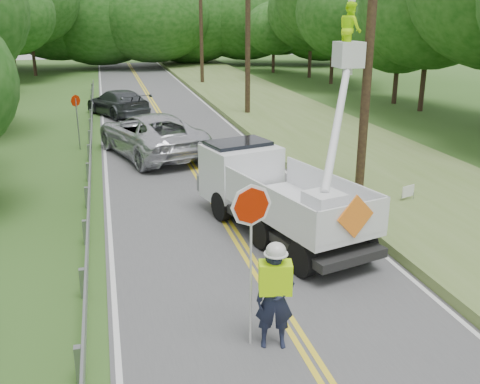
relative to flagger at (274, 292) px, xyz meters
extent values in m
plane|color=#2C5219|center=(0.56, -1.20, -1.16)|extent=(140.00, 140.00, 0.00)
cube|color=#4E4E50|center=(0.56, 12.80, -1.15)|extent=(7.20, 96.00, 0.02)
cube|color=yellow|center=(0.46, 12.80, -1.14)|extent=(0.12, 96.00, 0.00)
cube|color=yellow|center=(0.66, 12.80, -1.14)|extent=(0.12, 96.00, 0.00)
cube|color=silver|center=(-2.89, 12.80, -1.14)|extent=(0.12, 96.00, 0.00)
cube|color=silver|center=(4.01, 12.80, -1.14)|extent=(0.12, 96.00, 0.00)
cube|color=gray|center=(-3.54, -0.20, -0.81)|extent=(0.12, 0.14, 0.70)
cube|color=gray|center=(-3.54, 2.80, -0.81)|extent=(0.12, 0.14, 0.70)
cube|color=gray|center=(-3.54, 5.80, -0.81)|extent=(0.12, 0.14, 0.70)
cube|color=gray|center=(-3.54, 8.80, -0.81)|extent=(0.12, 0.14, 0.70)
cube|color=gray|center=(-3.54, 11.80, -0.81)|extent=(0.12, 0.14, 0.70)
cube|color=gray|center=(-3.54, 14.80, -0.81)|extent=(0.12, 0.14, 0.70)
cube|color=gray|center=(-3.54, 17.80, -0.81)|extent=(0.12, 0.14, 0.70)
cube|color=gray|center=(-3.54, 20.80, -0.81)|extent=(0.12, 0.14, 0.70)
cube|color=gray|center=(-3.54, 23.80, -0.81)|extent=(0.12, 0.14, 0.70)
cube|color=gray|center=(-3.54, 26.80, -0.81)|extent=(0.12, 0.14, 0.70)
cube|color=gray|center=(-3.54, 29.80, -0.81)|extent=(0.12, 0.14, 0.70)
cube|color=gray|center=(-3.54, 32.80, -0.81)|extent=(0.12, 0.14, 0.70)
cube|color=gray|center=(-3.54, 35.80, -0.81)|extent=(0.12, 0.14, 0.70)
cube|color=gray|center=(-3.44, 13.80, -0.56)|extent=(0.05, 48.00, 0.34)
cylinder|color=black|center=(5.56, 7.80, 3.84)|extent=(0.30, 0.30, 10.00)
cylinder|color=black|center=(5.56, 22.80, 3.84)|extent=(0.30, 0.30, 10.00)
cylinder|color=black|center=(5.56, 37.80, 3.84)|extent=(0.30, 0.30, 10.00)
cube|color=#587332|center=(7.66, 12.80, -1.01)|extent=(7.00, 96.00, 0.30)
cylinder|color=#332319|center=(-10.11, 43.73, 0.53)|extent=(0.32, 0.32, 3.38)
ellipsoid|color=#13430D|center=(-10.11, 43.73, 4.66)|extent=(7.88, 7.88, 6.94)
cylinder|color=#332319|center=(-9.02, 49.08, 0.91)|extent=(0.32, 0.32, 4.13)
cylinder|color=#332319|center=(16.79, 22.17, 0.70)|extent=(0.32, 0.32, 3.73)
ellipsoid|color=#13430D|center=(16.79, 22.17, 5.26)|extent=(8.69, 8.69, 7.65)
cylinder|color=#332319|center=(16.67, 25.28, 0.31)|extent=(0.32, 0.32, 2.93)
ellipsoid|color=#13430D|center=(16.67, 25.28, 3.89)|extent=(6.85, 6.85, 6.02)
cylinder|color=#332319|center=(16.15, 32.45, 0.58)|extent=(0.32, 0.32, 3.48)
ellipsoid|color=#13430D|center=(16.15, 32.45, 4.83)|extent=(8.12, 8.12, 7.14)
cylinder|color=#332319|center=(16.67, 36.19, 1.03)|extent=(0.32, 0.32, 4.39)
cylinder|color=#332319|center=(16.57, 41.18, 0.60)|extent=(0.32, 0.32, 3.52)
ellipsoid|color=#13430D|center=(16.57, 41.18, 4.91)|extent=(8.22, 8.22, 7.24)
cylinder|color=#332319|center=(14.55, 46.28, 0.12)|extent=(0.32, 0.32, 2.55)
ellipsoid|color=#13430D|center=(14.55, 46.28, 3.24)|extent=(5.96, 5.96, 5.24)
ellipsoid|color=#13430D|center=(-11.59, 56.08, 4.34)|extent=(10.78, 8.08, 8.08)
ellipsoid|color=#13430D|center=(-6.77, 55.21, 4.34)|extent=(12.25, 9.19, 9.19)
ellipsoid|color=#13430D|center=(-2.43, 54.94, 4.34)|extent=(13.81, 10.35, 10.35)
ellipsoid|color=#13430D|center=(3.02, 53.20, 4.34)|extent=(12.94, 9.70, 9.70)
ellipsoid|color=#13430D|center=(7.62, 56.59, 4.34)|extent=(14.28, 10.71, 10.71)
ellipsoid|color=#13430D|center=(14.07, 55.78, 4.34)|extent=(13.35, 10.01, 10.01)
ellipsoid|color=#13430D|center=(17.99, 54.88, 4.34)|extent=(11.89, 8.92, 8.92)
ellipsoid|color=#13430D|center=(22.69, 52.87, 4.34)|extent=(13.49, 10.12, 10.12)
imported|color=#191E33|center=(0.01, 0.00, -0.16)|extent=(0.81, 0.62, 1.97)
cube|color=#A8ED05|center=(0.01, 0.00, 0.29)|extent=(0.67, 0.50, 0.60)
ellipsoid|color=silver|center=(0.01, 0.00, 0.84)|extent=(0.37, 0.37, 0.29)
cylinder|color=#B7B7B7|center=(-0.41, 0.15, 0.24)|extent=(0.04, 0.04, 2.75)
cylinder|color=#A51900|center=(-0.41, 0.15, 1.68)|extent=(0.78, 0.16, 0.79)
cylinder|color=black|center=(1.53, 2.55, -0.69)|extent=(0.50, 0.94, 0.90)
cylinder|color=black|center=(3.33, 3.03, -0.69)|extent=(0.50, 0.94, 0.90)
cylinder|color=black|center=(1.04, 4.36, -0.69)|extent=(0.50, 0.94, 0.90)
cylinder|color=black|center=(2.85, 4.84, -0.69)|extent=(0.50, 0.94, 0.90)
cylinder|color=black|center=(0.44, 6.61, -0.69)|extent=(0.50, 0.94, 0.90)
cylinder|color=black|center=(2.24, 7.10, -0.69)|extent=(0.50, 0.94, 0.90)
cube|color=black|center=(1.87, 4.87, -0.63)|extent=(3.44, 6.28, 0.23)
cube|color=silver|center=(2.04, 4.24, -0.16)|extent=(3.19, 4.71, 0.21)
cube|color=silver|center=(1.02, 3.96, 0.31)|extent=(1.17, 4.17, 0.84)
cube|color=silver|center=(3.06, 4.51, 0.31)|extent=(1.17, 4.17, 0.84)
cube|color=silver|center=(2.59, 2.18, 0.31)|extent=(2.09, 0.61, 0.84)
cube|color=silver|center=(1.22, 7.31, 0.12)|extent=(2.49, 2.26, 1.68)
cube|color=black|center=(1.17, 7.49, 0.73)|extent=(2.12, 1.66, 0.70)
cube|color=silver|center=(2.31, 3.24, 0.31)|extent=(1.03, 1.03, 0.75)
cube|color=silver|center=(4.86, 7.80, 3.61)|extent=(0.79, 0.79, 0.79)
imported|color=#A8ED05|center=(4.86, 7.80, 4.38)|extent=(0.62, 0.80, 1.65)
cube|color=orange|center=(2.61, 2.12, 0.45)|extent=(1.03, 0.31, 1.06)
imported|color=silver|center=(-0.86, 15.09, -0.21)|extent=(4.91, 7.30, 1.86)
imported|color=#3A3F43|center=(-1.93, 25.21, -0.36)|extent=(4.13, 5.79, 1.56)
cylinder|color=gray|center=(-3.99, 16.96, 0.02)|extent=(0.06, 0.06, 2.36)
cylinder|color=#A51900|center=(-3.99, 16.96, 1.09)|extent=(0.40, 0.39, 0.54)
cube|color=white|center=(6.48, 6.22, -0.58)|extent=(0.51, 0.20, 0.37)
cylinder|color=gray|center=(6.27, 6.22, -0.89)|extent=(0.02, 0.02, 0.53)
cylinder|color=gray|center=(6.69, 6.22, -0.89)|extent=(0.02, 0.02, 0.53)
camera|label=1|loc=(-2.80, -8.50, 4.92)|focal=40.69mm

